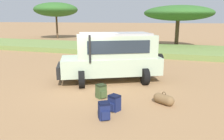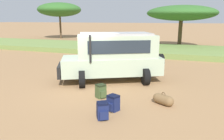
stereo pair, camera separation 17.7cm
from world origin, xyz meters
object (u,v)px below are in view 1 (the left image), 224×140
(backpack_beside_front_wheel, at_px, (101,91))
(duffel_bag_low_black_case, at_px, (164,99))
(safari_vehicle, at_px, (113,56))
(acacia_tree_far_left, at_px, (56,10))
(backpack_cluster_center, at_px, (104,111))
(acacia_tree_left_mid, at_px, (178,13))
(backpack_near_rear_wheel, at_px, (114,103))

(backpack_beside_front_wheel, xyz_separation_m, duffel_bag_low_black_case, (2.46, 0.12, -0.08))
(safari_vehicle, bearing_deg, acacia_tree_far_left, 128.33)
(backpack_cluster_center, bearing_deg, duffel_bag_low_black_case, 48.54)
(backpack_beside_front_wheel, height_order, acacia_tree_left_mid, acacia_tree_left_mid)
(duffel_bag_low_black_case, distance_m, acacia_tree_far_left, 30.26)
(backpack_cluster_center, distance_m, acacia_tree_left_mid, 19.33)
(backpack_near_rear_wheel, height_order, acacia_tree_far_left, acacia_tree_far_left)
(backpack_beside_front_wheel, distance_m, acacia_tree_left_mid, 17.67)
(backpack_cluster_center, relative_size, backpack_near_rear_wheel, 1.02)
(backpack_cluster_center, height_order, acacia_tree_left_mid, acacia_tree_left_mid)
(safari_vehicle, distance_m, duffel_bag_low_black_case, 3.89)
(acacia_tree_far_left, xyz_separation_m, acacia_tree_left_mid, (18.79, -5.97, -0.82))
(backpack_beside_front_wheel, height_order, backpack_cluster_center, backpack_cluster_center)
(backpack_near_rear_wheel, bearing_deg, backpack_cluster_center, -97.27)
(backpack_near_rear_wheel, relative_size, acacia_tree_left_mid, 0.07)
(backpack_beside_front_wheel, xyz_separation_m, acacia_tree_left_mid, (2.13, 17.20, 3.42))
(backpack_beside_front_wheel, relative_size, acacia_tree_left_mid, 0.07)
(safari_vehicle, xyz_separation_m, backpack_beside_front_wheel, (0.35, -2.56, -1.02))
(backpack_beside_front_wheel, height_order, duffel_bag_low_black_case, backpack_beside_front_wheel)
(backpack_near_rear_wheel, bearing_deg, acacia_tree_far_left, 125.92)
(backpack_beside_front_wheel, height_order, backpack_near_rear_wheel, same)
(duffel_bag_low_black_case, bearing_deg, backpack_near_rear_wheel, -143.77)
(safari_vehicle, bearing_deg, backpack_cluster_center, -75.18)
(backpack_beside_front_wheel, bearing_deg, backpack_near_rear_wheel, -49.50)
(safari_vehicle, relative_size, backpack_near_rear_wheel, 9.57)
(safari_vehicle, height_order, backpack_beside_front_wheel, safari_vehicle)
(safari_vehicle, height_order, backpack_near_rear_wheel, safari_vehicle)
(backpack_beside_front_wheel, distance_m, backpack_near_rear_wheel, 1.36)
(duffel_bag_low_black_case, bearing_deg, backpack_beside_front_wheel, -177.30)
(safari_vehicle, xyz_separation_m, backpack_near_rear_wheel, (1.24, -3.60, -1.02))
(safari_vehicle, distance_m, backpack_beside_front_wheel, 2.78)
(safari_vehicle, relative_size, backpack_beside_front_wheel, 9.56)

